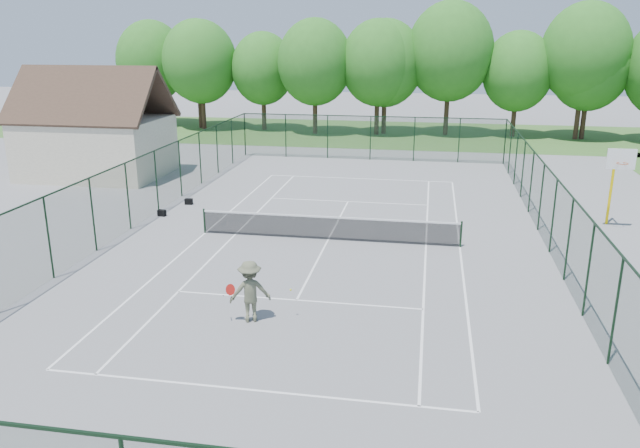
{
  "coord_description": "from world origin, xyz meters",
  "views": [
    {
      "loc": [
        4.04,
        -24.84,
        8.38
      ],
      "look_at": [
        0.0,
        -2.0,
        1.3
      ],
      "focal_mm": 35.0,
      "sensor_mm": 36.0,
      "label": 1
    }
  ],
  "objects_px": {
    "tennis_player": "(250,291)",
    "sports_bag_a": "(162,213)",
    "tennis_net": "(328,227)",
    "basketball_goal": "(617,171)"
  },
  "relations": [
    {
      "from": "tennis_net",
      "to": "basketball_goal",
      "type": "relative_size",
      "value": 3.04
    },
    {
      "from": "tennis_net",
      "to": "sports_bag_a",
      "type": "distance_m",
      "value": 8.74
    },
    {
      "from": "tennis_net",
      "to": "basketball_goal",
      "type": "distance_m",
      "value": 13.07
    },
    {
      "from": "tennis_net",
      "to": "basketball_goal",
      "type": "bearing_deg",
      "value": 18.23
    },
    {
      "from": "sports_bag_a",
      "to": "tennis_player",
      "type": "relative_size",
      "value": 0.18
    },
    {
      "from": "basketball_goal",
      "to": "tennis_net",
      "type": "bearing_deg",
      "value": -161.77
    },
    {
      "from": "tennis_player",
      "to": "sports_bag_a",
      "type": "bearing_deg",
      "value": 125.72
    },
    {
      "from": "basketball_goal",
      "to": "tennis_player",
      "type": "xyz_separation_m",
      "value": [
        -13.32,
        -12.16,
        -1.61
      ]
    },
    {
      "from": "tennis_net",
      "to": "sports_bag_a",
      "type": "xyz_separation_m",
      "value": [
        -8.46,
        2.17,
        -0.42
      ]
    },
    {
      "from": "basketball_goal",
      "to": "sports_bag_a",
      "type": "relative_size",
      "value": 9.62
    }
  ]
}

